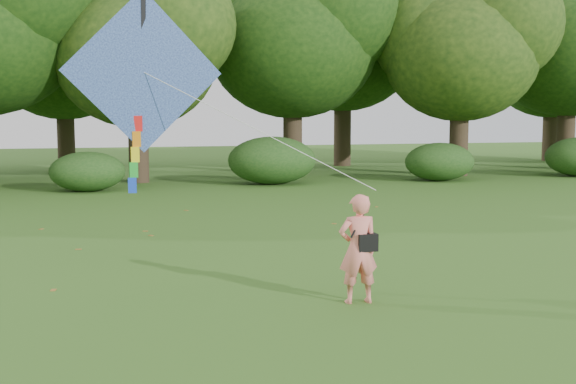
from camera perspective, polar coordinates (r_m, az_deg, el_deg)
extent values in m
plane|color=#265114|center=(10.68, 6.68, -9.07)|extent=(100.00, 100.00, 0.00)
imported|color=#F17E71|center=(10.75, 5.56, -4.49)|extent=(0.62, 0.43, 1.63)
cube|color=black|center=(10.74, 6.23, -3.97)|extent=(0.30, 0.20, 0.26)
cylinder|color=black|center=(10.64, 5.67, -2.34)|extent=(0.33, 0.14, 0.47)
cube|color=#2958B2|center=(12.40, -11.37, 9.29)|extent=(2.68, 0.34, 2.69)
cube|color=black|center=(12.43, -11.38, 9.28)|extent=(0.13, 0.28, 2.46)
cylinder|color=white|center=(11.35, -2.84, 5.12)|extent=(3.16, 2.55, 1.82)
cube|color=red|center=(12.39, -11.76, 5.32)|extent=(0.14, 0.06, 0.26)
cube|color=orange|center=(12.40, -11.87, 4.11)|extent=(0.14, 0.06, 0.26)
cube|color=yellow|center=(12.41, -11.98, 2.91)|extent=(0.14, 0.06, 0.26)
cube|color=green|center=(12.42, -12.09, 1.71)|extent=(0.14, 0.06, 0.26)
cube|color=blue|center=(12.45, -12.20, 0.51)|extent=(0.14, 0.06, 0.26)
cylinder|color=#3A2D1E|center=(29.62, -11.73, 3.78)|extent=(0.80, 0.80, 3.15)
ellipsoid|color=#1E3F11|center=(29.66, -11.88, 10.23)|extent=(6.40, 6.40, 5.44)
cylinder|color=#3A2D1E|center=(32.78, 0.37, 4.61)|extent=(0.86, 0.86, 3.67)
ellipsoid|color=#1E3F11|center=(32.89, 0.37, 11.46)|extent=(7.60, 7.60, 6.46)
cylinder|color=#3A2D1E|center=(33.12, 13.34, 4.25)|extent=(0.83, 0.83, 3.43)
ellipsoid|color=#1E3F11|center=(33.19, 13.51, 10.44)|extent=(6.80, 6.80, 5.78)
cylinder|color=#3A2D1E|center=(38.57, 21.10, 4.53)|extent=(0.87, 0.87, 3.78)
ellipsoid|color=#1E3F11|center=(38.69, 21.34, 10.51)|extent=(7.80, 7.80, 6.63)
cylinder|color=#3A2D1E|center=(37.06, -17.14, 4.39)|extent=(0.84, 0.84, 3.50)
ellipsoid|color=#1E3F11|center=(37.14, -17.33, 10.07)|extent=(7.00, 7.00, 5.95)
cylinder|color=#3A2D1E|center=(38.28, 4.32, 5.10)|extent=(0.90, 0.90, 4.02)
ellipsoid|color=#1E3F11|center=(38.41, 4.37, 11.32)|extent=(7.80, 7.80, 6.63)
cylinder|color=#3A2D1E|center=(44.79, 20.01, 4.63)|extent=(0.85, 0.85, 3.57)
ellipsoid|color=#1E3F11|center=(44.86, 20.19, 9.44)|extent=(7.20, 7.20, 6.12)
ellipsoid|color=#264919|center=(26.71, -15.57, 1.57)|extent=(2.66, 2.09, 1.42)
ellipsoid|color=#264919|center=(28.35, -1.28, 2.52)|extent=(3.50, 2.75, 1.88)
ellipsoid|color=#264919|center=(30.37, 11.89, 2.35)|extent=(2.94, 2.31, 1.58)
cube|color=olive|center=(21.75, 7.01, -1.17)|extent=(0.11, 0.14, 0.01)
cube|color=olive|center=(16.89, -10.79, -3.40)|extent=(0.13, 0.14, 0.01)
cube|color=olive|center=(17.53, -11.21, -3.05)|extent=(0.14, 0.12, 0.01)
cube|color=olive|center=(16.82, 6.90, -3.37)|extent=(0.14, 0.14, 0.01)
cube|color=olive|center=(15.56, -16.22, -4.37)|extent=(0.14, 0.11, 0.01)
cube|color=olive|center=(18.49, -18.92, -2.79)|extent=(0.14, 0.14, 0.01)
cube|color=olive|center=(21.01, -8.05, -1.45)|extent=(0.14, 0.14, 0.01)
cube|color=olive|center=(12.19, -18.05, -7.38)|extent=(0.10, 0.13, 0.01)
cube|color=olive|center=(18.36, 3.66, -2.52)|extent=(0.14, 0.14, 0.01)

